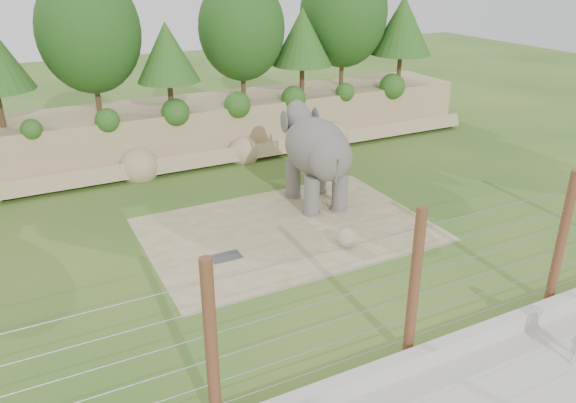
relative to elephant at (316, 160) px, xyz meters
name	(u,v)px	position (x,y,z in m)	size (l,w,h in m)	color
ground	(317,271)	(-2.58, -4.65, -1.80)	(90.00, 90.00, 0.00)	#2D5D1E
back_embankment	(197,73)	(-1.99, 8.03, 2.17)	(30.00, 5.52, 8.77)	tan
dirt_patch	(288,229)	(-2.08, -1.65, -1.79)	(10.00, 7.00, 0.02)	#8F7F54
drain_grate	(226,257)	(-4.81, -2.55, -1.76)	(1.00, 0.60, 0.03)	#262628
elephant	(316,160)	(0.00, 0.00, 0.00)	(1.90, 4.44, 3.60)	#645E59
stone_ball	(347,237)	(-0.90, -3.72, -1.42)	(0.71, 0.71, 0.71)	gray
retaining_wall	(421,358)	(-2.58, -9.65, -1.55)	(26.00, 0.35, 0.50)	beige
barrier_fence	(414,285)	(-2.58, -9.15, 0.20)	(20.26, 0.26, 4.00)	brown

